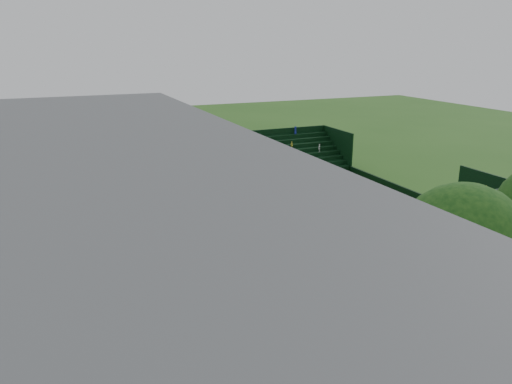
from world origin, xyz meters
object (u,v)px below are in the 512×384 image
umpire_chair (227,180)px  player_far_east (291,204)px  tennis_net (256,207)px  player_near_east (233,211)px  player_far_west (333,181)px  player_near_west (140,217)px

umpire_chair → player_far_east: (8.51, 3.18, -0.44)m
tennis_net → player_near_east: (1.11, -2.66, 0.34)m
umpire_chair → player_near_east: bearing=-16.1°
player_near_east → player_far_west: size_ratio=1.07×
umpire_chair → player_far_east: 9.10m
player_near_west → player_far_west: 21.73m
tennis_net → player_far_east: 3.24m
umpire_chair → player_far_east: umpire_chair is taller
tennis_net → umpire_chair: 7.12m
player_near_west → player_far_west: bearing=-87.4°
player_near_east → player_far_east: bearing=-123.1°
umpire_chair → player_near_west: (6.52, -10.34, -0.45)m
player_far_west → player_far_east: (5.57, -7.91, 0.08)m
player_far_east → player_far_west: bearing=123.5°
player_near_west → player_near_east: player_near_west is taller
umpire_chair → player_far_west: size_ratio=1.93×
player_near_east → umpire_chair: bearing=-45.7°
tennis_net → player_near_west: (-0.54, -10.65, 0.36)m
player_far_west → player_far_east: size_ratio=0.91×
tennis_net → player_near_west: bearing=-92.9°
umpire_chair → player_far_west: (2.94, 11.09, -0.52)m
player_near_east → player_far_east: size_ratio=0.98×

